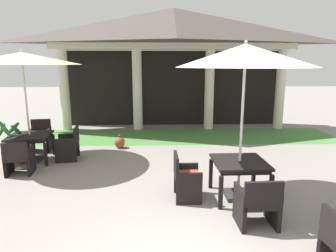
{
  "coord_description": "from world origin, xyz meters",
  "views": [
    {
      "loc": [
        -0.55,
        -2.98,
        2.58
      ],
      "look_at": [
        -0.37,
        3.04,
        1.28
      ],
      "focal_mm": 31.25,
      "sensor_mm": 36.0,
      "label": 1
    }
  ],
  "objects_px": {
    "patio_umbrella_near_foreground": "(245,57)",
    "terracotta_urn": "(120,142)",
    "patio_chair_near_foreground_west": "(186,178)",
    "patio_chair_mid_left_south": "(19,158)",
    "patio_table_near_foreground": "(239,165)",
    "potted_palm_left_edge": "(11,151)",
    "patio_chair_mid_left_east": "(69,145)",
    "patio_chair_near_foreground_south": "(258,202)",
    "patio_table_mid_left": "(30,138)",
    "patio_umbrella_mid_left": "(22,59)",
    "patio_chair_mid_left_north": "(40,137)"
  },
  "relations": [
    {
      "from": "patio_chair_near_foreground_south",
      "to": "patio_chair_mid_left_east",
      "type": "bearing_deg",
      "value": 137.91
    },
    {
      "from": "patio_chair_mid_left_east",
      "to": "terracotta_urn",
      "type": "height_order",
      "value": "patio_chair_mid_left_east"
    },
    {
      "from": "patio_chair_mid_left_north",
      "to": "patio_chair_mid_left_south",
      "type": "xyz_separation_m",
      "value": [
        0.26,
        -1.93,
        -0.03
      ]
    },
    {
      "from": "patio_chair_near_foreground_west",
      "to": "patio_chair_mid_left_south",
      "type": "xyz_separation_m",
      "value": [
        -3.8,
        1.37,
        -0.02
      ]
    },
    {
      "from": "patio_table_near_foreground",
      "to": "patio_chair_near_foreground_west",
      "type": "xyz_separation_m",
      "value": [
        -1.04,
        -0.02,
        -0.24
      ]
    },
    {
      "from": "patio_chair_mid_left_north",
      "to": "patio_umbrella_near_foreground",
      "type": "bearing_deg",
      "value": 139.55
    },
    {
      "from": "patio_table_near_foreground",
      "to": "patio_umbrella_mid_left",
      "type": "relative_size",
      "value": 0.35
    },
    {
      "from": "patio_table_near_foreground",
      "to": "patio_umbrella_mid_left",
      "type": "bearing_deg",
      "value": 155.08
    },
    {
      "from": "patio_table_mid_left",
      "to": "patio_chair_mid_left_east",
      "type": "bearing_deg",
      "value": 7.75
    },
    {
      "from": "patio_umbrella_mid_left",
      "to": "patio_chair_mid_left_east",
      "type": "relative_size",
      "value": 3.28
    },
    {
      "from": "patio_umbrella_mid_left",
      "to": "patio_chair_mid_left_north",
      "type": "distance_m",
      "value": 2.45
    },
    {
      "from": "patio_chair_mid_left_east",
      "to": "patio_chair_near_foreground_west",
      "type": "bearing_deg",
      "value": -137.48
    },
    {
      "from": "patio_chair_mid_left_north",
      "to": "potted_palm_left_edge",
      "type": "distance_m",
      "value": 1.27
    },
    {
      "from": "patio_table_near_foreground",
      "to": "patio_chair_mid_left_east",
      "type": "distance_m",
      "value": 4.7
    },
    {
      "from": "patio_chair_mid_left_north",
      "to": "potted_palm_left_edge",
      "type": "height_order",
      "value": "potted_palm_left_edge"
    },
    {
      "from": "patio_chair_mid_left_east",
      "to": "patio_table_near_foreground",
      "type": "bearing_deg",
      "value": -129.12
    },
    {
      "from": "patio_table_mid_left",
      "to": "patio_umbrella_mid_left",
      "type": "height_order",
      "value": "patio_umbrella_mid_left"
    },
    {
      "from": "patio_chair_near_foreground_south",
      "to": "patio_chair_mid_left_north",
      "type": "bearing_deg",
      "value": 138.65
    },
    {
      "from": "patio_umbrella_near_foreground",
      "to": "terracotta_urn",
      "type": "height_order",
      "value": "patio_umbrella_near_foreground"
    },
    {
      "from": "patio_chair_mid_left_east",
      "to": "potted_palm_left_edge",
      "type": "height_order",
      "value": "potted_palm_left_edge"
    },
    {
      "from": "patio_chair_mid_left_east",
      "to": "patio_umbrella_mid_left",
      "type": "bearing_deg",
      "value": 90.0
    },
    {
      "from": "patio_chair_near_foreground_south",
      "to": "patio_umbrella_mid_left",
      "type": "bearing_deg",
      "value": 144.9
    },
    {
      "from": "patio_umbrella_mid_left",
      "to": "patio_table_near_foreground",
      "type": "bearing_deg",
      "value": -24.92
    },
    {
      "from": "patio_chair_near_foreground_west",
      "to": "patio_chair_mid_left_south",
      "type": "relative_size",
      "value": 1.08
    },
    {
      "from": "patio_table_near_foreground",
      "to": "terracotta_urn",
      "type": "height_order",
      "value": "patio_table_near_foreground"
    },
    {
      "from": "potted_palm_left_edge",
      "to": "terracotta_urn",
      "type": "height_order",
      "value": "potted_palm_left_edge"
    },
    {
      "from": "patio_umbrella_mid_left",
      "to": "potted_palm_left_edge",
      "type": "bearing_deg",
      "value": -145.1
    },
    {
      "from": "patio_table_near_foreground",
      "to": "patio_umbrella_near_foreground",
      "type": "relative_size",
      "value": 0.34
    },
    {
      "from": "patio_chair_mid_left_east",
      "to": "patio_chair_near_foreground_south",
      "type": "bearing_deg",
      "value": -138.58
    },
    {
      "from": "patio_umbrella_near_foreground",
      "to": "patio_chair_near_foreground_south",
      "type": "distance_m",
      "value": 2.51
    },
    {
      "from": "patio_chair_near_foreground_south",
      "to": "patio_chair_mid_left_north",
      "type": "relative_size",
      "value": 0.92
    },
    {
      "from": "patio_umbrella_near_foreground",
      "to": "patio_table_mid_left",
      "type": "distance_m",
      "value": 5.86
    },
    {
      "from": "patio_chair_near_foreground_west",
      "to": "patio_chair_mid_left_south",
      "type": "bearing_deg",
      "value": -111.12
    },
    {
      "from": "patio_chair_near_foreground_south",
      "to": "patio_umbrella_mid_left",
      "type": "relative_size",
      "value": 0.29
    },
    {
      "from": "patio_chair_near_foreground_south",
      "to": "patio_chair_mid_left_north",
      "type": "distance_m",
      "value": 6.7
    },
    {
      "from": "patio_umbrella_near_foreground",
      "to": "patio_table_mid_left",
      "type": "xyz_separation_m",
      "value": [
        -4.98,
        2.31,
        -2.05
      ]
    },
    {
      "from": "patio_umbrella_near_foreground",
      "to": "patio_chair_near_foreground_west",
      "type": "height_order",
      "value": "patio_umbrella_near_foreground"
    },
    {
      "from": "patio_chair_near_foreground_south",
      "to": "patio_chair_near_foreground_west",
      "type": "height_order",
      "value": "patio_chair_near_foreground_west"
    },
    {
      "from": "patio_umbrella_near_foreground",
      "to": "patio_table_mid_left",
      "type": "height_order",
      "value": "patio_umbrella_near_foreground"
    },
    {
      "from": "terracotta_urn",
      "to": "potted_palm_left_edge",
      "type": "bearing_deg",
      "value": -150.61
    },
    {
      "from": "patio_umbrella_near_foreground",
      "to": "potted_palm_left_edge",
      "type": "xyz_separation_m",
      "value": [
        -5.37,
        2.04,
        -2.33
      ]
    },
    {
      "from": "patio_chair_mid_left_north",
      "to": "patio_chair_near_foreground_west",
      "type": "bearing_deg",
      "value": 133.18
    },
    {
      "from": "patio_chair_mid_left_south",
      "to": "terracotta_urn",
      "type": "height_order",
      "value": "patio_chair_mid_left_south"
    },
    {
      "from": "patio_chair_mid_left_south",
      "to": "patio_chair_near_foreground_south",
      "type": "bearing_deg",
      "value": -33.91
    },
    {
      "from": "patio_chair_near_foreground_south",
      "to": "patio_chair_mid_left_south",
      "type": "distance_m",
      "value": 5.42
    },
    {
      "from": "patio_table_mid_left",
      "to": "terracotta_urn",
      "type": "relative_size",
      "value": 2.71
    },
    {
      "from": "patio_table_near_foreground",
      "to": "patio_chair_mid_left_north",
      "type": "relative_size",
      "value": 1.09
    },
    {
      "from": "patio_table_near_foreground",
      "to": "patio_chair_near_foreground_west",
      "type": "bearing_deg",
      "value": -178.74
    },
    {
      "from": "patio_chair_near_foreground_west",
      "to": "patio_umbrella_mid_left",
      "type": "relative_size",
      "value": 0.31
    },
    {
      "from": "patio_table_mid_left",
      "to": "potted_palm_left_edge",
      "type": "distance_m",
      "value": 0.55
    }
  ]
}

